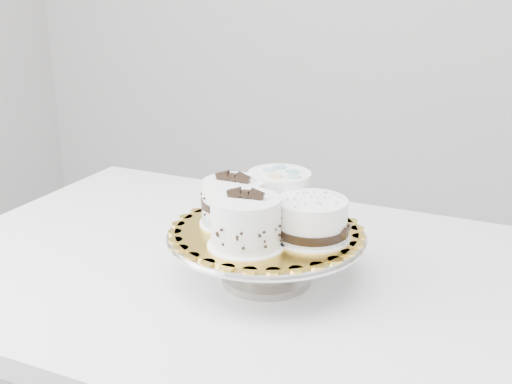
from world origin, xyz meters
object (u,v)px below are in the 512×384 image
at_px(table, 250,307).
at_px(cake_board, 267,231).
at_px(cake_stand, 266,247).
at_px(cake_ribbon, 312,220).
at_px(cake_swirl, 246,223).
at_px(cake_dots, 279,194).
at_px(cake_banded, 233,204).

bearing_deg(table, cake_board, -37.08).
relative_size(cake_stand, cake_board, 1.09).
bearing_deg(cake_stand, cake_ribbon, -3.49).
height_order(table, cake_swirl, cake_swirl).
relative_size(table, cake_stand, 3.65).
relative_size(table, cake_dots, 9.21).
xyz_separation_m(cake_stand, cake_dots, (-0.00, 0.06, 0.07)).
xyz_separation_m(cake_stand, cake_banded, (-0.06, 0.00, 0.07)).
relative_size(cake_stand, cake_ribbon, 2.51).
xyz_separation_m(cake_swirl, cake_dots, (0.00, 0.14, 0.00)).
bearing_deg(cake_stand, table, 141.20).
xyz_separation_m(cake_board, cake_swirl, (-0.00, -0.07, 0.04)).
distance_m(cake_stand, cake_board, 0.03).
bearing_deg(cake_banded, cake_board, -1.72).
bearing_deg(cake_swirl, cake_banded, 120.54).
bearing_deg(table, cake_swirl, -67.25).
height_order(cake_banded, cake_ribbon, cake_banded).
bearing_deg(cake_dots, cake_ribbon, -30.65).
bearing_deg(cake_swirl, cake_ribbon, 33.03).
height_order(table, cake_board, cake_board).
bearing_deg(table, cake_banded, -110.05).
xyz_separation_m(cake_board, cake_banded, (-0.06, 0.00, 0.04)).
xyz_separation_m(cake_dots, cake_ribbon, (0.08, -0.07, -0.01)).
height_order(cake_stand, cake_dots, cake_dots).
relative_size(cake_board, cake_ribbon, 2.30).
relative_size(cake_board, cake_banded, 2.63).
height_order(cake_board, cake_ribbon, cake_ribbon).
bearing_deg(table, cake_ribbon, -17.02).
relative_size(cake_swirl, cake_dots, 0.92).
bearing_deg(cake_swirl, table, 105.09).
bearing_deg(cake_board, cake_ribbon, -3.49).
bearing_deg(cake_dots, table, -141.48).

